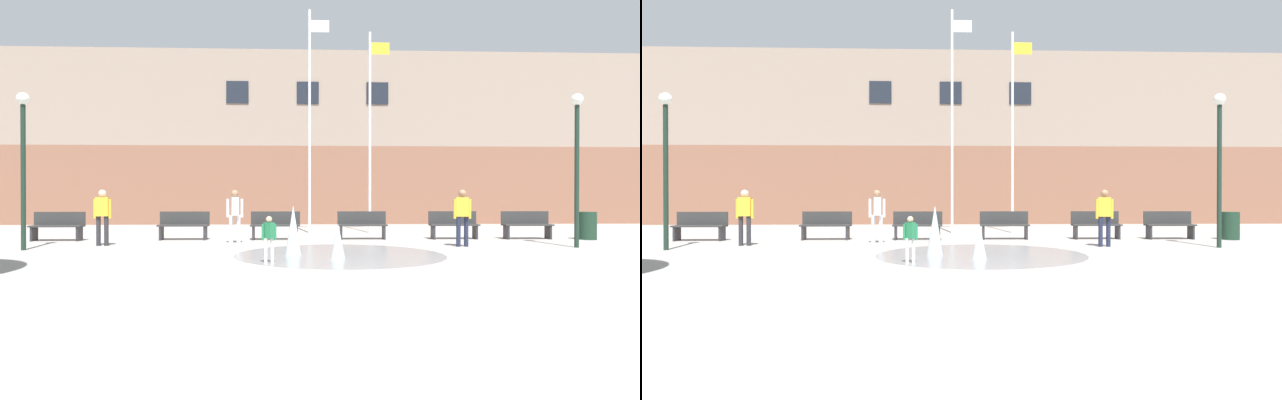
# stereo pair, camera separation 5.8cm
# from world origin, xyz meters

# --- Properties ---
(ground_plane) EXTENTS (100.00, 100.00, 0.00)m
(ground_plane) POSITION_xyz_m (0.00, 0.00, 0.00)
(ground_plane) COLOR gray
(library_building) EXTENTS (36.00, 6.05, 8.76)m
(library_building) POSITION_xyz_m (0.00, 20.92, 4.38)
(library_building) COLOR brown
(library_building) RESTS_ON ground
(splash_fountain) EXTENTS (5.03, 5.03, 1.19)m
(splash_fountain) POSITION_xyz_m (0.11, 4.76, 0.30)
(splash_fountain) COLOR gray
(splash_fountain) RESTS_ON ground
(park_bench_far_left) EXTENTS (1.60, 0.44, 0.91)m
(park_bench_far_left) POSITION_xyz_m (-8.04, 8.99, 0.48)
(park_bench_far_left) COLOR #28282D
(park_bench_far_left) RESTS_ON ground
(park_bench_left_of_flagpoles) EXTENTS (1.60, 0.44, 0.91)m
(park_bench_left_of_flagpoles) POSITION_xyz_m (-4.15, 9.20, 0.48)
(park_bench_left_of_flagpoles) COLOR #28282D
(park_bench_left_of_flagpoles) RESTS_ON ground
(park_bench_under_left_flagpole) EXTENTS (1.60, 0.44, 0.91)m
(park_bench_under_left_flagpole) POSITION_xyz_m (-1.19, 9.13, 0.48)
(park_bench_under_left_flagpole) COLOR #28282D
(park_bench_under_left_flagpole) RESTS_ON ground
(park_bench_center) EXTENTS (1.60, 0.44, 0.91)m
(park_bench_center) POSITION_xyz_m (1.64, 9.18, 0.48)
(park_bench_center) COLOR #28282D
(park_bench_center) RESTS_ON ground
(park_bench_under_right_flagpole) EXTENTS (1.60, 0.44, 0.91)m
(park_bench_under_right_flagpole) POSITION_xyz_m (4.67, 9.18, 0.48)
(park_bench_under_right_flagpole) COLOR #28282D
(park_bench_under_right_flagpole) RESTS_ON ground
(park_bench_far_right) EXTENTS (1.60, 0.44, 0.91)m
(park_bench_far_right) POSITION_xyz_m (7.07, 9.08, 0.48)
(park_bench_far_right) COLOR #28282D
(park_bench_far_right) RESTS_ON ground
(adult_near_bench) EXTENTS (0.50, 0.24, 1.59)m
(adult_near_bench) POSITION_xyz_m (-6.00, 7.31, 0.93)
(adult_near_bench) COLOR #28282D
(adult_near_bench) RESTS_ON ground
(adult_in_red) EXTENTS (0.50, 0.38, 1.59)m
(adult_in_red) POSITION_xyz_m (-2.34, 7.91, 0.93)
(adult_in_red) COLOR silver
(adult_in_red) RESTS_ON ground
(teen_by_trashcan) EXTENTS (0.50, 0.29, 1.59)m
(teen_by_trashcan) POSITION_xyz_m (4.13, 6.67, 0.93)
(teen_by_trashcan) COLOR #1E233D
(teen_by_trashcan) RESTS_ON ground
(child_in_fountain) EXTENTS (0.31, 0.23, 0.99)m
(child_in_fountain) POSITION_xyz_m (-1.04, 3.40, 0.58)
(child_in_fountain) COLOR silver
(child_in_fountain) RESTS_ON ground
(flagpole_left) EXTENTS (0.80, 0.10, 8.54)m
(flagpole_left) POSITION_xyz_m (-0.00, 12.04, 4.52)
(flagpole_left) COLOR silver
(flagpole_left) RESTS_ON ground
(flagpole_right) EXTENTS (0.80, 0.10, 7.72)m
(flagpole_right) POSITION_xyz_m (2.32, 12.04, 4.10)
(flagpole_right) COLOR silver
(flagpole_right) RESTS_ON ground
(lamp_post_left_lane) EXTENTS (0.32, 0.32, 4.11)m
(lamp_post_left_lane) POSITION_xyz_m (-7.60, 6.22, 2.66)
(lamp_post_left_lane) COLOR #192D23
(lamp_post_left_lane) RESTS_ON ground
(lamp_post_right_lane) EXTENTS (0.32, 0.32, 4.22)m
(lamp_post_right_lane) POSITION_xyz_m (7.19, 6.31, 2.73)
(lamp_post_right_lane) COLOR #192D23
(lamp_post_right_lane) RESTS_ON ground
(trash_can) EXTENTS (0.56, 0.56, 0.90)m
(trash_can) POSITION_xyz_m (8.95, 8.78, 0.45)
(trash_can) COLOR #193323
(trash_can) RESTS_ON ground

